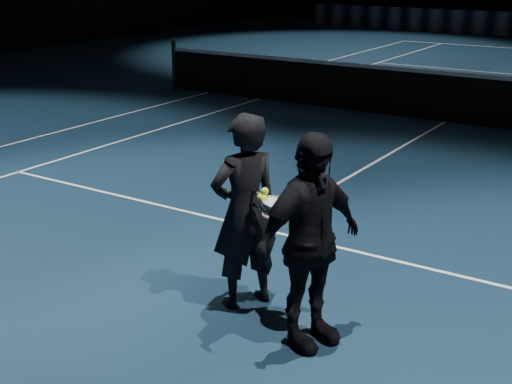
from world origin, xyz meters
TOP-DOWN VIEW (x-y plane):
  - floor at (0.00, 0.00)m, footprint 36.00×36.00m
  - court_lines at (0.00, 0.00)m, footprint 10.98×23.78m
  - net_post_left at (-6.40, 0.00)m, footprint 0.10×0.10m
  - net_mesh at (0.00, 0.00)m, footprint 12.80×0.02m
  - net_tape at (0.00, 0.00)m, footprint 12.80×0.03m
  - player_a at (0.86, -7.99)m, footprint 0.67×0.76m
  - player_b at (1.66, -8.29)m, footprint 0.73×1.11m
  - racket_lower at (1.29, -8.15)m, footprint 0.71×0.44m
  - racket_upper at (1.25, -8.09)m, footprint 0.71×0.40m
  - tennis_balls at (1.10, -8.08)m, footprint 0.12×0.10m

SIDE VIEW (x-z plane):
  - floor at x=0.00m, z-range 0.00..0.00m
  - court_lines at x=0.00m, z-range 0.00..0.01m
  - net_mesh at x=0.00m, z-range 0.02..0.88m
  - net_post_left at x=-6.40m, z-range 0.00..1.10m
  - player_a at x=0.86m, z-range 0.00..1.75m
  - player_b at x=1.66m, z-range 0.00..1.75m
  - net_tape at x=0.00m, z-range 0.88..0.95m
  - racket_lower at x=1.29m, z-range 0.96..0.99m
  - racket_upper at x=1.25m, z-range 1.01..1.11m
  - tennis_balls at x=1.10m, z-range 1.02..1.14m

